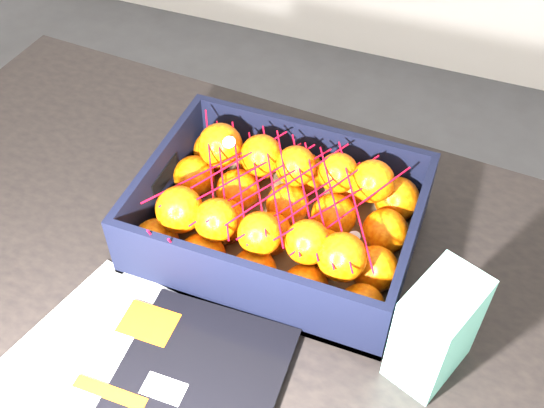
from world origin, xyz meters
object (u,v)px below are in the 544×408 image
(table, at_px, (199,297))
(produce_crate, at_px, (279,224))
(magazine_stack, at_px, (135,380))
(retail_carton, at_px, (436,330))

(table, distance_m, produce_crate, 0.19)
(magazine_stack, relative_size, retail_carton, 2.44)
(produce_crate, relative_size, retail_carton, 2.52)
(table, bearing_deg, magazine_stack, -84.95)
(produce_crate, bearing_deg, table, -141.35)
(table, bearing_deg, produce_crate, 38.65)
(retail_carton, bearing_deg, table, -166.08)
(table, height_order, produce_crate, produce_crate)
(table, bearing_deg, retail_carton, -7.17)
(table, relative_size, magazine_stack, 3.19)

